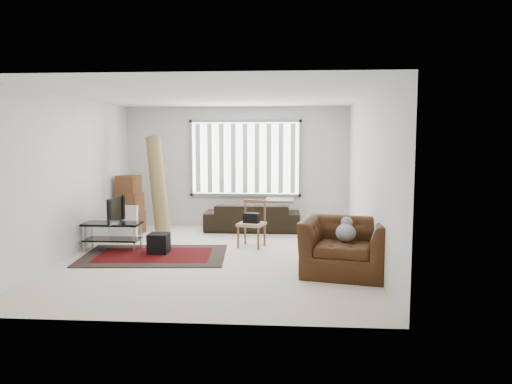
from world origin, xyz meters
TOP-DOWN VIEW (x-y plane):
  - room at (0.03, 0.51)m, footprint 6.00×6.02m
  - persian_rug at (-1.09, 0.02)m, footprint 2.52×1.79m
  - tv_stand at (-1.95, 0.38)m, footprint 1.01×0.45m
  - tv at (-1.95, 0.38)m, footprint 0.11×0.82m
  - subwoofer at (-1.05, 0.16)m, footprint 0.34×0.34m
  - moving_boxes at (-2.15, 1.97)m, footprint 0.57×0.54m
  - white_flatpack at (-2.01, 1.13)m, footprint 0.57×0.21m
  - rolled_rug at (-1.53, 1.92)m, footprint 0.72×0.89m
  - sofa at (0.40, 2.45)m, footprint 2.05×0.91m
  - side_chair at (0.52, 0.86)m, footprint 0.56×0.56m
  - armchair at (2.04, -0.88)m, footprint 1.47×1.34m

SIDE VIEW (x-z plane):
  - persian_rug at x=-1.09m, z-range 0.00..0.02m
  - subwoofer at x=-1.05m, z-range 0.02..0.36m
  - white_flatpack at x=-2.01m, z-range 0.00..0.72m
  - tv_stand at x=-1.95m, z-range 0.11..0.62m
  - sofa at x=0.40m, z-range 0.00..0.78m
  - armchair at x=2.04m, z-range 0.00..0.94m
  - side_chair at x=0.52m, z-range 0.05..0.90m
  - moving_boxes at x=-2.15m, z-range -0.04..1.18m
  - tv at x=-1.95m, z-range 0.51..0.98m
  - rolled_rug at x=-1.53m, z-range 0.00..2.06m
  - room at x=0.03m, z-range 0.40..3.11m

